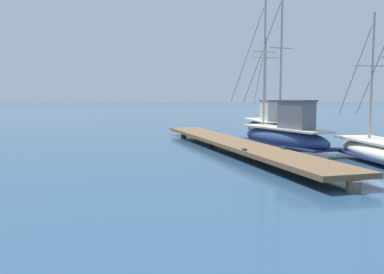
% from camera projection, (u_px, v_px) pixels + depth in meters
% --- Properties ---
extents(floating_dock, '(3.25, 17.17, 0.53)m').
position_uv_depth(floating_dock, '(231.00, 142.00, 18.21)').
color(floating_dock, brown).
rests_on(floating_dock, ground).
extents(fishing_boat_1, '(2.17, 5.81, 5.94)m').
position_uv_depth(fishing_boat_1, '(266.00, 126.00, 23.79)').
color(fishing_boat_1, navy).
rests_on(fishing_boat_1, ground).
extents(fishing_boat_3, '(2.68, 7.92, 7.34)m').
position_uv_depth(fishing_boat_3, '(285.00, 134.00, 18.35)').
color(fishing_boat_3, navy).
rests_on(fishing_boat_3, ground).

